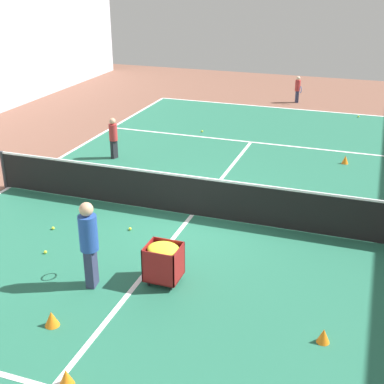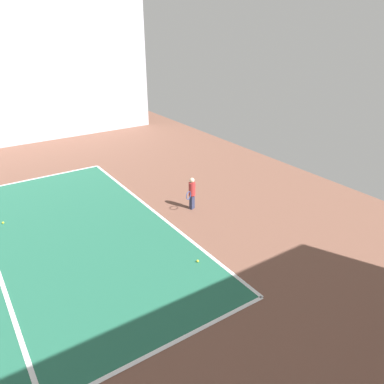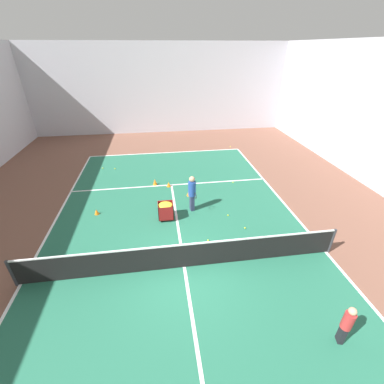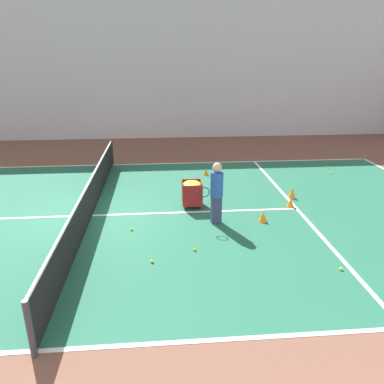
{
  "view_description": "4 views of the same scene",
  "coord_description": "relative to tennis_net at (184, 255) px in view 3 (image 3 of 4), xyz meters",
  "views": [
    {
      "loc": [
        -3.81,
        10.86,
        5.55
      ],
      "look_at": [
        0.0,
        0.0,
        0.61
      ],
      "focal_mm": 50.0,
      "sensor_mm": 36.0,
      "label": 1
    },
    {
      "loc": [
        -9.97,
        -5.72,
        5.82
      ],
      "look_at": [
        -0.55,
        -12.07,
        0.62
      ],
      "focal_mm": 35.0,
      "sensor_mm": 36.0,
      "label": 2
    },
    {
      "loc": [
        -0.64,
        -6.3,
        6.53
      ],
      "look_at": [
        0.76,
        3.45,
        0.93
      ],
      "focal_mm": 24.0,
      "sensor_mm": 36.0,
      "label": 3
    },
    {
      "loc": [
        9.97,
        2.01,
        4.34
      ],
      "look_at": [
        -0.45,
        2.9,
        0.46
      ],
      "focal_mm": 35.0,
      "sensor_mm": 36.0,
      "label": 4
    }
  ],
  "objects": [
    {
      "name": "child_midcourt",
      "position": [
        3.61,
        -3.06,
        0.2
      ],
      "size": [
        0.31,
        0.31,
        1.27
      ],
      "rotation": [
        0.0,
        0.0,
        1.3
      ],
      "color": "black",
      "rests_on": "ground"
    },
    {
      "name": "coach_at_net",
      "position": [
        0.76,
        3.45,
        0.45
      ],
      "size": [
        0.39,
        0.67,
        1.7
      ],
      "rotation": [
        0.0,
        0.0,
        -1.42
      ],
      "color": "#2D3351",
      "rests_on": "ground"
    },
    {
      "name": "tennis_ball_5",
      "position": [
        -3.27,
        8.53,
        -0.49
      ],
      "size": [
        0.07,
        0.07,
        0.07
      ],
      "primitive_type": "sphere",
      "color": "yellow",
      "rests_on": "ground"
    },
    {
      "name": "ground_plane",
      "position": [
        0.0,
        0.0,
        -0.52
      ],
      "size": [
        36.13,
        36.13,
        0.0
      ],
      "primitive_type": "plane",
      "color": "brown"
    },
    {
      "name": "line_sideline_left",
      "position": [
        -5.2,
        0.0,
        -0.52
      ],
      "size": [
        0.1,
        21.8,
        0.0
      ],
      "primitive_type": "cube",
      "color": "white",
      "rests_on": "ground"
    },
    {
      "name": "tennis_ball_1",
      "position": [
        2.27,
        2.73,
        -0.49
      ],
      "size": [
        0.07,
        0.07,
        0.07
      ],
      "primitive_type": "sphere",
      "color": "yellow",
      "rests_on": "ground"
    },
    {
      "name": "training_cone_0",
      "position": [
        -3.5,
        3.69,
        -0.4
      ],
      "size": [
        0.21,
        0.21,
        0.24
      ],
      "primitive_type": "cone",
      "color": "orange",
      "rests_on": "ground"
    },
    {
      "name": "court_playing_area",
      "position": [
        0.0,
        0.0,
        -0.52
      ],
      "size": [
        10.4,
        21.8,
        0.0
      ],
      "color": "#23664C",
      "rests_on": "ground"
    },
    {
      "name": "line_sideline_right",
      "position": [
        5.2,
        0.0,
        -0.52
      ],
      "size": [
        0.1,
        21.8,
        0.0
      ],
      "primitive_type": "cube",
      "color": "white",
      "rests_on": "ground"
    },
    {
      "name": "training_cone_2",
      "position": [
        -0.87,
        6.14,
        -0.35
      ],
      "size": [
        0.23,
        0.23,
        0.35
      ],
      "primitive_type": "cone",
      "color": "orange",
      "rests_on": "ground"
    },
    {
      "name": "tennis_ball_3",
      "position": [
        2.72,
        1.74,
        -0.49
      ],
      "size": [
        0.07,
        0.07,
        0.07
      ],
      "primitive_type": "sphere",
      "color": "yellow",
      "rests_on": "ground"
    },
    {
      "name": "tennis_ball_0",
      "position": [
        1.06,
        1.19,
        -0.49
      ],
      "size": [
        0.07,
        0.07,
        0.07
      ],
      "primitive_type": "sphere",
      "color": "yellow",
      "rests_on": "ground"
    },
    {
      "name": "training_cone_4",
      "position": [
        0.8,
        4.75,
        -0.39
      ],
      "size": [
        0.25,
        0.25,
        0.27
      ],
      "primitive_type": "cone",
      "color": "orange",
      "rests_on": "ground"
    },
    {
      "name": "tennis_ball_8",
      "position": [
        4.79,
        11.39,
        -0.49
      ],
      "size": [
        0.07,
        0.07,
        0.07
      ],
      "primitive_type": "sphere",
      "color": "yellow",
      "rests_on": "ground"
    },
    {
      "name": "line_service_far",
      "position": [
        0.0,
        5.99,
        -0.52
      ],
      "size": [
        10.4,
        0.1,
        0.0
      ],
      "primitive_type": "cube",
      "color": "white",
      "rests_on": "ground"
    },
    {
      "name": "line_centre_service",
      "position": [
        0.0,
        0.0,
        -0.52
      ],
      "size": [
        0.1,
        11.99,
        0.0
      ],
      "primitive_type": "cube",
      "color": "white",
      "rests_on": "ground"
    },
    {
      "name": "line_baseline_far",
      "position": [
        0.0,
        10.9,
        -0.52
      ],
      "size": [
        10.4,
        0.1,
        0.0
      ],
      "primitive_type": "cube",
      "color": "white",
      "rests_on": "ground"
    },
    {
      "name": "tennis_net",
      "position": [
        0.0,
        0.0,
        0.0
      ],
      "size": [
        10.7,
        0.1,
        1.01
      ],
      "color": "#2D2D33",
      "rests_on": "ground"
    },
    {
      "name": "tennis_ball_4",
      "position": [
        5.11,
        8.73,
        -0.49
      ],
      "size": [
        0.07,
        0.07,
        0.07
      ],
      "primitive_type": "sphere",
      "color": "yellow",
      "rests_on": "ground"
    },
    {
      "name": "tennis_ball_9",
      "position": [
        -4.01,
        8.72,
        -0.49
      ],
      "size": [
        0.07,
        0.07,
        0.07
      ],
      "primitive_type": "sphere",
      "color": "yellow",
      "rests_on": "ground"
    },
    {
      "name": "ball_cart",
      "position": [
        -0.45,
        2.9,
        0.04
      ],
      "size": [
        0.64,
        0.58,
        0.79
      ],
      "color": "maroon",
      "rests_on": "ground"
    },
    {
      "name": "hall_enclosure_far",
      "position": [
        0.0,
        16.14,
        2.94
      ],
      "size": [
        20.74,
        0.15,
        6.93
      ],
      "color": "silver",
      "rests_on": "ground"
    },
    {
      "name": "training_cone_3",
      "position": [
        -0.16,
        5.85,
        -0.39
      ],
      "size": [
        0.22,
        0.22,
        0.26
      ],
      "primitive_type": "cone",
      "color": "orange",
      "rests_on": "ground"
    },
    {
      "name": "tennis_ball_6",
      "position": [
        3.37,
        5.76,
        -0.49
      ],
      "size": [
        0.07,
        0.07,
        0.07
      ],
      "primitive_type": "sphere",
      "color": "yellow",
      "rests_on": "ground"
    }
  ]
}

